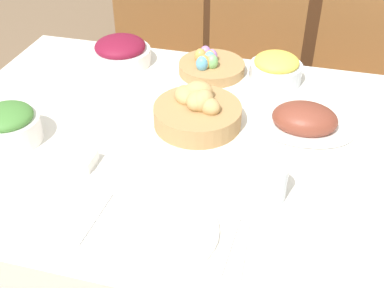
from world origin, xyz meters
name	(u,v)px	position (x,y,z in m)	size (l,w,h in m)	color
dining_table	(203,234)	(0.00, 0.00, 0.37)	(1.54, 1.02, 0.74)	silver
chair_far_center	(249,76)	(0.00, 0.86, 0.48)	(0.43, 0.43, 0.90)	brown
chair_far_right	(358,90)	(0.47, 0.86, 0.48)	(0.45, 0.45, 0.90)	brown
chair_far_left	(155,64)	(-0.44, 0.86, 0.48)	(0.46, 0.46, 0.90)	brown
sideboard	(260,4)	(-0.09, 1.84, 0.45)	(1.45, 0.44, 0.90)	#4C2D19
bread_basket	(198,111)	(-0.04, 0.08, 0.78)	(0.25, 0.25, 0.11)	#AD8451
egg_basket	(210,65)	(-0.07, 0.38, 0.77)	(0.22, 0.22, 0.08)	#AD8451
ham_platter	(304,120)	(0.26, 0.13, 0.77)	(0.28, 0.20, 0.08)	white
pineapple_bowl	(276,69)	(0.15, 0.38, 0.79)	(0.17, 0.17, 0.10)	silver
beet_salad_bowl	(121,52)	(-0.39, 0.37, 0.78)	(0.21, 0.21, 0.09)	white
green_salad_bowl	(9,125)	(-0.51, -0.13, 0.79)	(0.17, 0.17, 0.10)	white
dinner_plate	(160,231)	(-0.01, -0.35, 0.75)	(0.26, 0.26, 0.01)	white
fork	(95,218)	(-0.17, -0.35, 0.74)	(0.02, 0.16, 0.00)	silver
knife	(230,245)	(0.14, -0.35, 0.74)	(0.02, 0.16, 0.00)	silver
spoon	(244,248)	(0.17, -0.35, 0.74)	(0.02, 0.16, 0.00)	silver
drinking_cup	(273,183)	(0.20, -0.18, 0.79)	(0.07, 0.07, 0.09)	silver
butter_dish	(75,159)	(-0.30, -0.18, 0.76)	(0.11, 0.07, 0.03)	white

